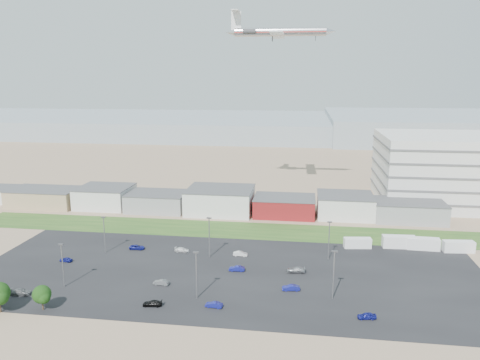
% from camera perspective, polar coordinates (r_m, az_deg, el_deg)
% --- Properties ---
extents(ground, '(700.00, 700.00, 0.00)m').
position_cam_1_polar(ground, '(95.59, -6.69, -15.73)').
color(ground, '#91765C').
rests_on(ground, ground).
extents(parking_lot, '(120.00, 50.00, 0.01)m').
position_cam_1_polar(parking_lot, '(112.26, -1.55, -11.24)').
color(parking_lot, black).
rests_on(parking_lot, ground).
extents(grass_strip, '(160.00, 16.00, 0.02)m').
position_cam_1_polar(grass_strip, '(142.56, -1.40, -6.06)').
color(grass_strip, '#244B1C').
rests_on(grass_strip, ground).
extents(hills_backdrop, '(700.00, 200.00, 9.00)m').
position_cam_1_polar(hills_backdrop, '(398.97, 10.57, 6.20)').
color(hills_backdrop, gray).
rests_on(hills_backdrop, ground).
extents(building_row, '(170.00, 20.00, 8.00)m').
position_cam_1_polar(building_row, '(162.69, -6.24, -2.35)').
color(building_row, silver).
rests_on(building_row, ground).
extents(box_trailer_a, '(7.48, 3.20, 2.72)m').
position_cam_1_polar(box_trailer_a, '(131.28, 14.13, -7.44)').
color(box_trailer_a, silver).
rests_on(box_trailer_a, ground).
extents(box_trailer_b, '(8.80, 3.08, 3.26)m').
position_cam_1_polar(box_trailer_b, '(134.44, 18.80, -7.14)').
color(box_trailer_b, silver).
rests_on(box_trailer_b, ground).
extents(box_trailer_c, '(8.53, 2.95, 3.16)m').
position_cam_1_polar(box_trailer_c, '(135.32, 21.40, -7.24)').
color(box_trailer_c, silver).
rests_on(box_trailer_c, ground).
extents(box_trailer_d, '(8.10, 3.17, 2.97)m').
position_cam_1_polar(box_trailer_d, '(137.11, 25.09, -7.35)').
color(box_trailer_d, silver).
rests_on(box_trailer_d, ground).
extents(tree_near, '(3.87, 3.87, 5.80)m').
position_cam_1_polar(tree_near, '(102.31, -23.00, -12.91)').
color(tree_near, black).
rests_on(tree_near, ground).
extents(lightpole_front_l, '(1.17, 0.49, 9.90)m').
position_cam_1_polar(lightpole_front_l, '(110.38, -20.80, -9.71)').
color(lightpole_front_l, slate).
rests_on(lightpole_front_l, ground).
extents(lightpole_front_m, '(1.20, 0.50, 10.22)m').
position_cam_1_polar(lightpole_front_m, '(98.65, -5.33, -11.48)').
color(lightpole_front_m, slate).
rests_on(lightpole_front_m, ground).
extents(lightpole_front_r, '(1.24, 0.52, 10.52)m').
position_cam_1_polar(lightpole_front_r, '(99.84, 11.34, -11.28)').
color(lightpole_front_r, slate).
rests_on(lightpole_front_r, ground).
extents(lightpole_back_l, '(1.15, 0.48, 9.75)m').
position_cam_1_polar(lightpole_back_l, '(127.86, -16.19, -6.43)').
color(lightpole_back_l, slate).
rests_on(lightpole_back_l, ground).
extents(lightpole_back_m, '(1.24, 0.51, 10.50)m').
position_cam_1_polar(lightpole_back_m, '(119.95, -3.77, -7.01)').
color(lightpole_back_m, slate).
rests_on(lightpole_back_m, ground).
extents(lightpole_back_r, '(1.17, 0.49, 9.98)m').
position_cam_1_polar(lightpole_back_r, '(120.27, 10.78, -7.28)').
color(lightpole_back_r, slate).
rests_on(lightpole_back_r, ground).
extents(airliner, '(40.60, 28.24, 11.79)m').
position_cam_1_polar(airliner, '(176.47, 4.91, 17.55)').
color(airliner, silver).
extents(parked_car_1, '(3.95, 1.79, 1.26)m').
position_cam_1_polar(parked_car_1, '(103.98, 6.23, -12.92)').
color(parked_car_1, navy).
rests_on(parked_car_1, ground).
extents(parked_car_2, '(3.72, 1.89, 1.21)m').
position_cam_1_polar(parked_car_2, '(95.62, 15.20, -15.68)').
color(parked_car_2, navy).
rests_on(parked_car_2, ground).
extents(parked_car_3, '(4.06, 1.94, 1.14)m').
position_cam_1_polar(parked_car_3, '(98.68, -10.64, -14.55)').
color(parked_car_3, black).
rests_on(parked_car_3, ground).
extents(parked_car_4, '(3.68, 1.64, 1.17)m').
position_cam_1_polar(parked_car_4, '(107.44, -9.59, -12.19)').
color(parked_car_4, '#595B5E').
rests_on(parked_car_4, ground).
extents(parked_car_5, '(3.39, 1.72, 1.11)m').
position_cam_1_polar(parked_car_5, '(126.15, -20.45, -9.07)').
color(parked_car_5, navy).
rests_on(parked_car_5, ground).
extents(parked_car_6, '(4.05, 1.94, 1.14)m').
position_cam_1_polar(parked_car_6, '(125.63, -7.08, -8.44)').
color(parked_car_6, silver).
rests_on(parked_car_6, ground).
extents(parked_car_7, '(3.81, 1.45, 1.24)m').
position_cam_1_polar(parked_car_7, '(112.97, -0.40, -10.74)').
color(parked_car_7, navy).
rests_on(parked_car_7, ground).
extents(parked_car_9, '(4.15, 2.01, 1.14)m').
position_cam_1_polar(parked_car_9, '(129.48, -12.44, -8.01)').
color(parked_car_9, navy).
rests_on(parked_car_9, ground).
extents(parked_car_10, '(4.64, 2.34, 1.29)m').
position_cam_1_polar(parked_car_10, '(111.64, -25.15, -12.24)').
color(parked_car_10, '#595B5E').
rests_on(parked_car_10, ground).
extents(parked_car_11, '(3.70, 1.40, 1.20)m').
position_cam_1_polar(parked_car_11, '(121.94, 0.04, -8.98)').
color(parked_car_11, silver).
rests_on(parked_car_11, ground).
extents(parked_car_12, '(4.64, 2.12, 1.32)m').
position_cam_1_polar(parked_car_12, '(112.84, 6.79, -10.84)').
color(parked_car_12, '#A5A5AA').
rests_on(parked_car_12, ground).
extents(parked_car_13, '(3.63, 1.61, 1.16)m').
position_cam_1_polar(parked_car_13, '(96.70, -3.21, -14.93)').
color(parked_car_13, navy).
rests_on(parked_car_13, ground).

